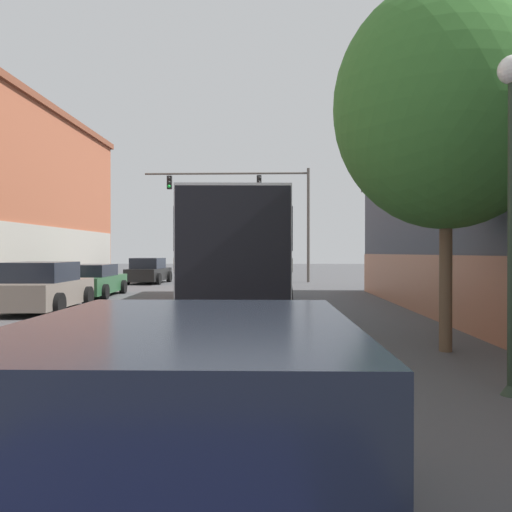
# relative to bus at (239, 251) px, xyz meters

# --- Properties ---
(lane_center_line) EXTENTS (0.14, 47.83, 0.01)m
(lane_center_line) POSITION_rel_bus_xyz_m (-2.09, -0.54, -1.83)
(lane_center_line) COLOR silver
(lane_center_line) RESTS_ON ground_plane
(bus) EXTENTS (3.26, 11.95, 3.25)m
(bus) POSITION_rel_bus_xyz_m (0.00, 0.00, 0.00)
(bus) COLOR #B7B7BC
(bus) RESTS_ON ground_plane
(hatchback_foreground) EXTENTS (2.15, 4.25, 1.42)m
(hatchback_foreground) POSITION_rel_bus_xyz_m (0.66, -14.06, -1.16)
(hatchback_foreground) COLOR navy
(hatchback_foreground) RESTS_ON ground_plane
(parked_car_left_near) EXTENTS (2.16, 4.45, 1.29)m
(parked_car_left_near) POSITION_rel_bus_xyz_m (-6.15, 3.41, -1.21)
(parked_car_left_near) COLOR #285633
(parked_car_left_near) RESTS_ON ground_plane
(parked_car_left_far) EXTENTS (2.24, 4.15, 1.48)m
(parked_car_left_far) POSITION_rel_bus_xyz_m (-5.79, -1.69, -1.13)
(parked_car_left_far) COLOR slate
(parked_car_left_far) RESTS_ON ground_plane
(parked_car_left_distant) EXTENTS (2.09, 4.02, 1.46)m
(parked_car_left_distant) POSITION_rel_bus_xyz_m (-5.97, 11.96, -1.14)
(parked_car_left_distant) COLOR black
(parked_car_left_distant) RESTS_ON ground_plane
(traffic_signal_gantry) EXTENTS (9.90, 0.36, 6.80)m
(traffic_signal_gantry) POSITION_rel_bus_xyz_m (0.31, 13.36, 3.17)
(traffic_signal_gantry) COLOR #514C47
(traffic_signal_gantry) RESTS_ON ground_plane
(street_lamp) EXTENTS (0.35, 0.35, 4.19)m
(street_lamp) POSITION_rel_bus_xyz_m (4.05, -10.20, 0.79)
(street_lamp) COLOR #233323
(street_lamp) RESTS_ON ground_plane
(street_tree_near) EXTENTS (4.00, 3.60, 6.58)m
(street_tree_near) POSITION_rel_bus_xyz_m (4.20, -7.44, 2.54)
(street_tree_near) COLOR brown
(street_tree_near) RESTS_ON ground_plane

